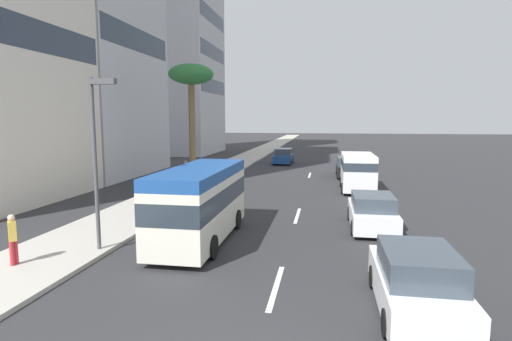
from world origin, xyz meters
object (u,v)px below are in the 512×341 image
at_px(pedestrian_mid_block, 143,199).
at_px(pedestrian_near_lamp, 186,171).
at_px(pedestrian_by_tree, 13,237).
at_px(car_second, 348,167).
at_px(car_sixth, 416,283).
at_px(minibus_lead, 200,201).
at_px(street_lamp, 97,143).
at_px(van_third, 358,170).
at_px(car_fifth, 372,212).
at_px(palm_tree, 191,79).
at_px(car_fourth, 283,157).

bearing_deg(pedestrian_mid_block, pedestrian_near_lamp, -74.02).
bearing_deg(pedestrian_by_tree, car_second, -70.24).
xyz_separation_m(car_sixth, pedestrian_near_lamp, (17.25, 12.05, 0.31)).
distance_m(car_second, car_sixth, 24.33).
bearing_deg(pedestrian_mid_block, car_sixth, 153.01).
height_order(minibus_lead, street_lamp, street_lamp).
bearing_deg(van_third, pedestrian_near_lamp, 92.00).
relative_size(car_fifth, palm_tree, 0.50).
relative_size(car_sixth, pedestrian_mid_block, 2.79).
bearing_deg(car_second, pedestrian_by_tree, 153.57).
xyz_separation_m(car_fourth, pedestrian_near_lamp, (-16.06, 5.28, 0.33)).
relative_size(minibus_lead, car_fifth, 1.59).
bearing_deg(pedestrian_near_lamp, palm_tree, -45.57).
bearing_deg(van_third, street_lamp, 145.89).
bearing_deg(minibus_lead, van_third, 151.39).
height_order(minibus_lead, car_fifth, minibus_lead).
distance_m(pedestrian_near_lamp, street_lamp, 14.75).
relative_size(car_second, pedestrian_by_tree, 2.86).
bearing_deg(pedestrian_by_tree, van_third, -79.32).
height_order(car_second, palm_tree, palm_tree).
relative_size(car_second, street_lamp, 0.77).
relative_size(car_sixth, pedestrian_near_lamp, 2.55).
relative_size(pedestrian_near_lamp, palm_tree, 0.20).
bearing_deg(palm_tree, car_fifth, -133.90).
distance_m(minibus_lead, street_lamp, 4.36).
relative_size(pedestrian_by_tree, palm_tree, 0.19).
bearing_deg(pedestrian_near_lamp, car_second, -110.72).
bearing_deg(car_sixth, street_lamp, 74.02).
distance_m(pedestrian_near_lamp, pedestrian_by_tree, 16.29).
xyz_separation_m(pedestrian_near_lamp, street_lamp, (-14.34, -1.91, 2.85)).
distance_m(van_third, pedestrian_near_lamp, 11.92).
height_order(car_sixth, pedestrian_near_lamp, pedestrian_near_lamp).
xyz_separation_m(car_second, pedestrian_near_lamp, (-7.08, 11.60, 0.32)).
bearing_deg(car_sixth, pedestrian_mid_block, 54.45).
distance_m(car_second, palm_tree, 14.53).
xyz_separation_m(van_third, street_lamp, (-14.76, 10.00, 2.55)).
distance_m(car_fourth, street_lamp, 30.76).
height_order(minibus_lead, car_sixth, minibus_lead).
bearing_deg(pedestrian_mid_block, palm_tree, -74.20).
bearing_deg(pedestrian_mid_block, van_third, -128.47).
distance_m(car_fourth, pedestrian_by_tree, 32.79).
bearing_deg(car_fourth, car_second, 35.14).
height_order(car_fifth, pedestrian_mid_block, pedestrian_mid_block).
xyz_separation_m(car_fourth, palm_tree, (-13.68, 5.55, 6.95)).
distance_m(car_sixth, pedestrian_near_lamp, 21.05).
xyz_separation_m(car_fifth, car_sixth, (-7.97, -0.21, 0.06)).
xyz_separation_m(pedestrian_by_tree, street_lamp, (1.95, -1.92, 2.90)).
distance_m(car_fifth, palm_tree, 18.20).
bearing_deg(car_second, street_lamp, 155.65).
distance_m(minibus_lead, car_sixth, 8.68).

